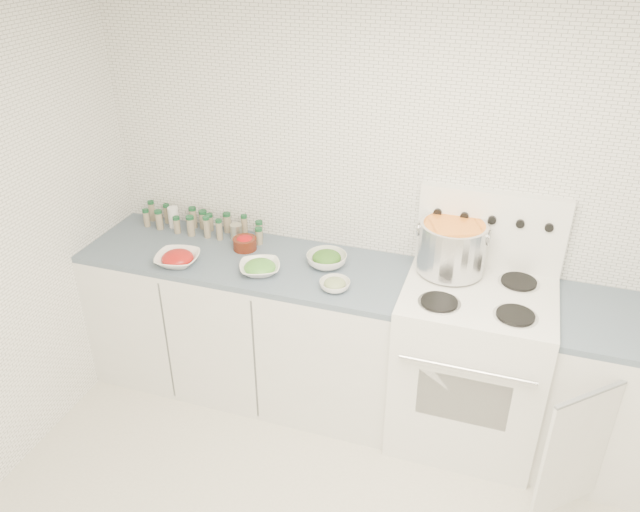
% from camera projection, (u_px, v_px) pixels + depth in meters
% --- Properties ---
extents(room_walls, '(3.54, 3.04, 2.52)m').
position_uv_depth(room_walls, '(313.00, 290.00, 1.98)').
color(room_walls, white).
rests_on(room_walls, ground).
extents(counter_left, '(1.85, 0.62, 0.90)m').
position_uv_depth(counter_left, '(248.00, 322.00, 3.73)').
color(counter_left, white).
rests_on(counter_left, ground).
extents(stove, '(0.76, 0.70, 1.36)m').
position_uv_depth(stove, '(470.00, 360.00, 3.35)').
color(stove, white).
rests_on(stove, ground).
extents(counter_right, '(0.89, 0.90, 0.90)m').
position_uv_depth(counter_right, '(634.00, 400.00, 3.15)').
color(counter_right, white).
rests_on(counter_right, ground).
extents(stock_pot, '(0.37, 0.35, 0.27)m').
position_uv_depth(stock_pot, '(452.00, 245.00, 3.24)').
color(stock_pot, silver).
rests_on(stock_pot, stove).
extents(bowl_tomato, '(0.28, 0.28, 0.08)m').
position_uv_depth(bowl_tomato, '(178.00, 258.00, 3.43)').
color(bowl_tomato, white).
rests_on(bowl_tomato, counter_left).
extents(bowl_snowpea, '(0.29, 0.29, 0.07)m').
position_uv_depth(bowl_snowpea, '(260.00, 268.00, 3.35)').
color(bowl_snowpea, white).
rests_on(bowl_snowpea, counter_left).
extents(bowl_broccoli, '(0.28, 0.28, 0.09)m').
position_uv_depth(bowl_broccoli, '(327.00, 259.00, 3.41)').
color(bowl_broccoli, white).
rests_on(bowl_broccoli, counter_left).
extents(bowl_zucchini, '(0.20, 0.20, 0.06)m').
position_uv_depth(bowl_zucchini, '(335.00, 285.00, 3.20)').
color(bowl_zucchini, white).
rests_on(bowl_zucchini, counter_left).
extents(bowl_pepper, '(0.14, 0.14, 0.08)m').
position_uv_depth(bowl_pepper, '(245.00, 243.00, 3.58)').
color(bowl_pepper, '#4F1B0D').
rests_on(bowl_pepper, counter_left).
extents(salt_canister, '(0.09, 0.09, 0.13)m').
position_uv_depth(salt_canister, '(174.00, 217.00, 3.82)').
color(salt_canister, white).
rests_on(salt_canister, counter_left).
extents(tin_can, '(0.08, 0.08, 0.09)m').
position_uv_depth(tin_can, '(236.00, 232.00, 3.69)').
color(tin_can, '#B8B39C').
rests_on(tin_can, counter_left).
extents(spice_cluster, '(0.80, 0.16, 0.14)m').
position_uv_depth(spice_cluster, '(200.00, 222.00, 3.76)').
color(spice_cluster, gray).
rests_on(spice_cluster, counter_left).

